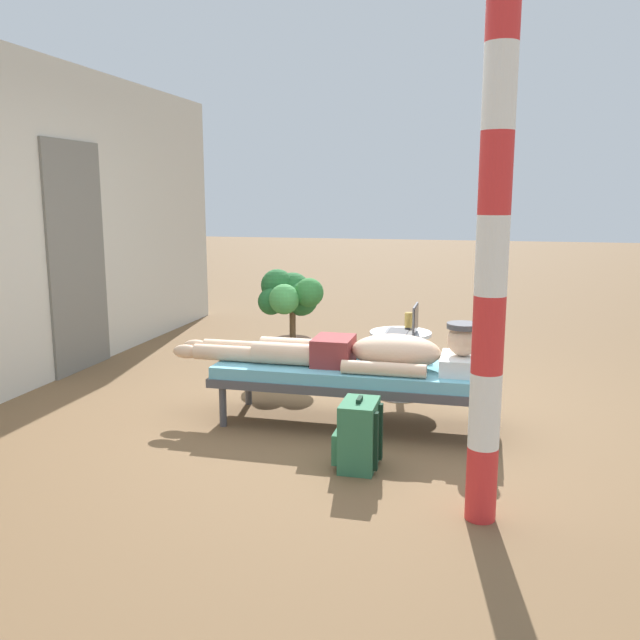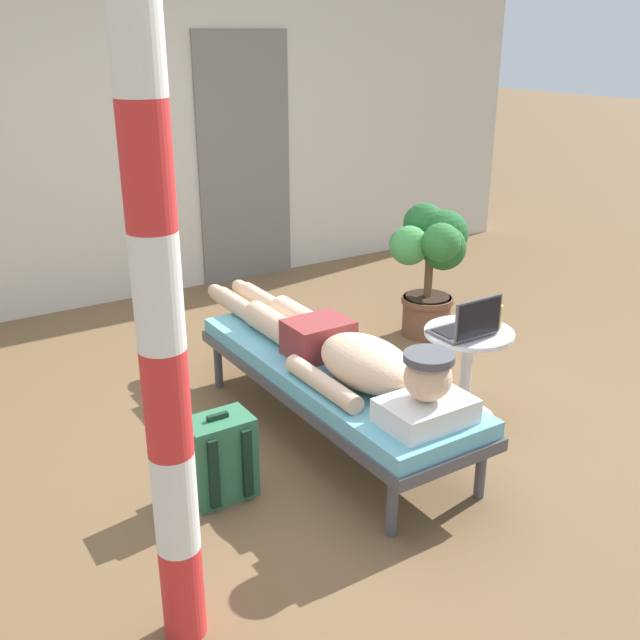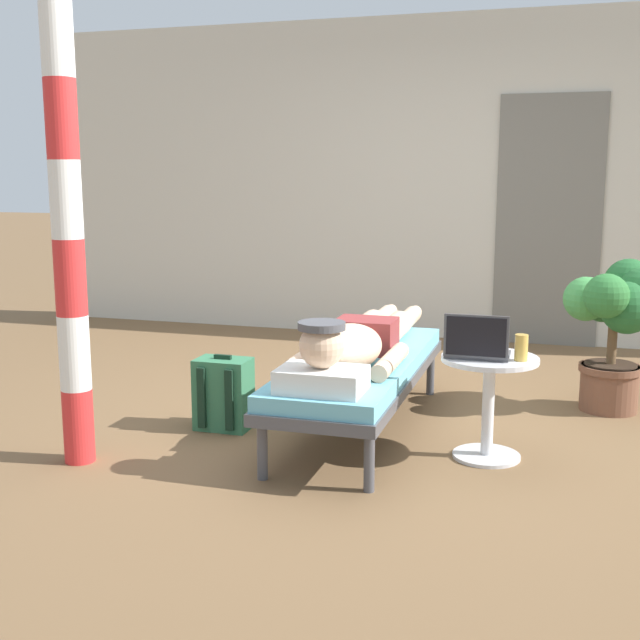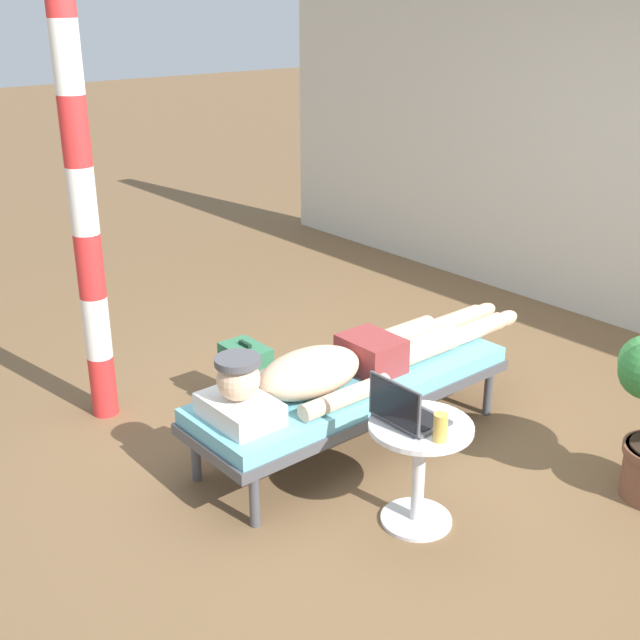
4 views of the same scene
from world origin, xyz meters
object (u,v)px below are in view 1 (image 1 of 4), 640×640
(lounge_chair, at_px, (352,376))
(person_reclining, at_px, (362,352))
(backpack, at_px, (358,435))
(potted_plant, at_px, (291,306))
(laptop, at_px, (407,326))
(drink_glass, at_px, (409,321))
(side_table, at_px, (400,353))
(porch_post, at_px, (492,256))

(lounge_chair, xyz_separation_m, person_reclining, (0.00, -0.07, 0.17))
(backpack, relative_size, potted_plant, 0.47)
(laptop, distance_m, potted_plant, 1.34)
(drink_glass, bearing_deg, side_table, 163.86)
(person_reclining, relative_size, potted_plant, 2.39)
(backpack, bearing_deg, laptop, -4.44)
(drink_glass, height_order, porch_post, porch_post)
(side_table, height_order, drink_glass, drink_glass)
(person_reclining, xyz_separation_m, porch_post, (-1.22, -0.82, 0.78))
(backpack, xyz_separation_m, porch_post, (-0.48, -0.70, 1.10))
(person_reclining, xyz_separation_m, laptop, (0.66, -0.22, 0.06))
(side_table, height_order, backpack, side_table)
(lounge_chair, distance_m, drink_glass, 0.95)
(side_table, height_order, laptop, laptop)
(backpack, height_order, potted_plant, potted_plant)
(backpack, bearing_deg, side_table, -2.25)
(person_reclining, relative_size, laptop, 7.00)
(lounge_chair, height_order, side_table, side_table)
(backpack, xyz_separation_m, potted_plant, (2.11, 1.02, 0.38))
(side_table, relative_size, potted_plant, 0.58)
(drink_glass, height_order, backpack, drink_glass)
(side_table, xyz_separation_m, porch_post, (-1.94, -0.64, 0.94))
(laptop, xyz_separation_m, backpack, (-1.40, 0.11, -0.39))
(person_reclining, bearing_deg, potted_plant, 33.39)
(laptop, bearing_deg, backpack, 175.56)
(backpack, bearing_deg, lounge_chair, 14.12)
(drink_glass, relative_size, potted_plant, 0.14)
(laptop, relative_size, backpack, 0.73)
(lounge_chair, xyz_separation_m, side_table, (0.72, -0.24, 0.01))
(lounge_chair, xyz_separation_m, porch_post, (-1.22, -0.89, 0.95))
(drink_glass, bearing_deg, backpack, 176.42)
(side_table, height_order, potted_plant, potted_plant)
(potted_plant, relative_size, porch_post, 0.35)
(lounge_chair, relative_size, person_reclining, 0.88)
(person_reclining, height_order, potted_plant, potted_plant)
(side_table, bearing_deg, backpack, 177.75)
(side_table, xyz_separation_m, potted_plant, (0.65, 1.08, 0.22))
(person_reclining, height_order, porch_post, porch_post)
(person_reclining, bearing_deg, porch_post, -146.17)
(drink_glass, bearing_deg, laptop, -177.85)
(person_reclining, height_order, laptop, laptop)
(lounge_chair, xyz_separation_m, laptop, (0.66, -0.29, 0.24))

